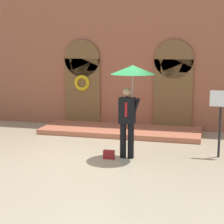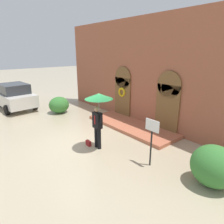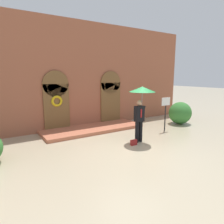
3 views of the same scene
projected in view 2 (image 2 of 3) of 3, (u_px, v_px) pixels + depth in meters
The scene contains 8 objects.
ground_plane at pixel (81, 143), 8.82m from camera, with size 80.00×80.00×0.00m, color tan.
building_facade at pixel (147, 75), 10.55m from camera, with size 14.00×2.30×5.60m.
person_with_umbrella at pixel (98, 104), 7.80m from camera, with size 1.10×1.10×2.36m.
handbag at pixel (88, 143), 8.60m from camera, with size 0.28×0.12×0.22m, color maroon.
sign_post at pixel (152, 135), 6.82m from camera, with size 0.56×0.06×1.72m.
shrub_left at pixel (59, 105), 13.00m from camera, with size 1.21×1.29×1.06m, color #387A33.
shrub_right at pixel (214, 166), 5.94m from camera, with size 1.36×1.25×1.29m, color #387A33.
parked_car at pixel (14, 96), 13.88m from camera, with size 4.22×2.24×1.76m.
Camera 2 is at (7.04, -4.05, 3.95)m, focal length 32.00 mm.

